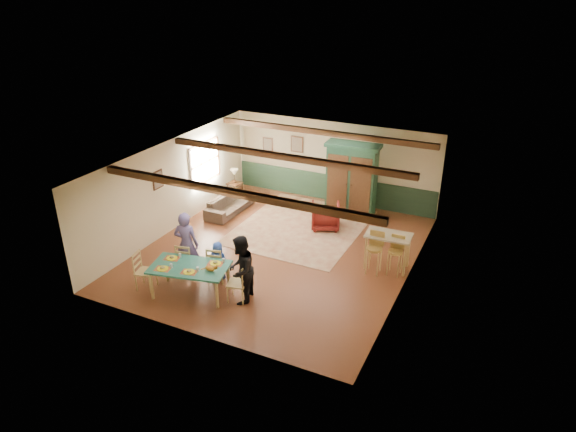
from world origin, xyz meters
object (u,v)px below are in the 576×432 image
at_px(dining_chair_far_left, 187,260).
at_px(armoire, 352,180).
at_px(dining_chair_end_right, 237,282).
at_px(armchair, 325,216).
at_px(person_woman, 241,270).
at_px(cat, 210,268).
at_px(dining_chair_far_right, 217,263).
at_px(bar_stool_left, 374,253).
at_px(bar_stool_right, 395,256).
at_px(dining_chair_end_left, 145,271).
at_px(person_man, 187,244).
at_px(table_lamp, 234,176).
at_px(sofa, 229,205).
at_px(counter_table, 387,251).
at_px(dining_table, 191,280).
at_px(end_table, 235,190).
at_px(person_child, 218,261).

height_order(dining_chair_far_left, armoire, armoire).
distance_m(dining_chair_end_right, armchair, 4.48).
height_order(person_woman, cat, person_woman).
distance_m(dining_chair_far_right, bar_stool_left, 3.93).
height_order(dining_chair_end_right, bar_stool_left, bar_stool_left).
bearing_deg(bar_stool_right, bar_stool_left, -161.49).
height_order(dining_chair_far_left, dining_chair_end_left, same).
xyz_separation_m(dining_chair_far_left, armoire, (2.45, 5.30, 0.70)).
relative_size(dining_chair_far_left, person_man, 0.55).
distance_m(bar_stool_left, bar_stool_right, 0.52).
height_order(dining_chair_far_left, cat, dining_chair_far_left).
bearing_deg(table_lamp, sofa, -68.22).
height_order(bar_stool_left, bar_stool_right, bar_stool_left).
bearing_deg(dining_chair_far_right, dining_chair_end_left, 24.92).
height_order(table_lamp, bar_stool_right, bar_stool_right).
height_order(person_man, armoire, armoire).
height_order(person_man, cat, person_man).
xyz_separation_m(cat, sofa, (-2.21, 4.38, -0.57)).
bearing_deg(bar_stool_left, counter_table, 59.26).
xyz_separation_m(dining_chair_end_left, armchair, (2.67, 4.96, -0.09)).
distance_m(armoire, counter_table, 3.41).
bearing_deg(dining_chair_far_left, bar_stool_right, -165.91).
relative_size(dining_table, person_woman, 1.09).
xyz_separation_m(dining_table, table_lamp, (-2.11, 5.56, 0.40)).
height_order(dining_table, counter_table, counter_table).
bearing_deg(dining_chair_end_left, dining_chair_far_right, -65.08).
relative_size(end_table, bar_stool_left, 0.48).
bearing_deg(bar_stool_right, counter_table, 138.52).
xyz_separation_m(armchair, bar_stool_left, (2.07, -1.90, 0.17)).
bearing_deg(bar_stool_left, dining_table, -142.99).
height_order(table_lamp, bar_stool_left, bar_stool_left).
relative_size(bar_stool_left, bar_stool_right, 1.07).
relative_size(dining_chair_far_left, counter_table, 0.83).
bearing_deg(dining_chair_end_right, cat, -80.54).
distance_m(dining_table, dining_chair_far_right, 0.83).
bearing_deg(person_man, armchair, -130.31).
height_order(dining_chair_far_left, armchair, dining_chair_far_left).
bearing_deg(dining_chair_far_right, counter_table, -158.86).
distance_m(dining_table, armchair, 4.95).
bearing_deg(bar_stool_left, dining_chair_end_right, -135.08).
bearing_deg(dining_chair_end_right, armoire, 159.58).
bearing_deg(bar_stool_left, dining_chair_far_left, -153.09).
bearing_deg(table_lamp, person_woman, -57.77).
height_order(dining_chair_far_right, person_man, person_man).
relative_size(dining_chair_end_left, bar_stool_right, 0.91).
xyz_separation_m(person_man, person_child, (0.78, 0.17, -0.36)).
xyz_separation_m(dining_chair_end_left, person_child, (1.34, 1.12, 0.03)).
relative_size(person_man, counter_table, 1.51).
distance_m(dining_chair_end_left, cat, 1.75).
height_order(person_woman, person_child, person_woman).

